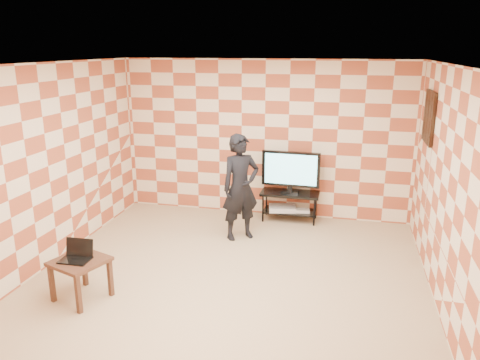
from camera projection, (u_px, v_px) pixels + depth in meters
name	position (u px, v px, depth m)	size (l,w,h in m)	color
floor	(230.00, 277.00, 6.09)	(5.00, 5.00, 0.00)	tan
wall_back	(265.00, 139.00, 8.06)	(5.00, 0.02, 2.70)	beige
wall_front	(144.00, 269.00, 3.37)	(5.00, 0.02, 2.70)	beige
wall_left	(48.00, 166.00, 6.25)	(0.02, 5.00, 2.70)	beige
wall_right	(448.00, 191.00, 5.18)	(0.02, 5.00, 2.70)	beige
ceiling	(228.00, 64.00, 5.34)	(5.00, 5.00, 0.02)	white
wall_art	(429.00, 117.00, 6.47)	(0.04, 0.72, 0.72)	black
tv_stand	(290.00, 200.00, 7.99)	(0.99, 0.44, 0.50)	black
tv	(291.00, 170.00, 7.84)	(0.98, 0.20, 0.71)	black
dvd_player	(282.00, 208.00, 8.04)	(0.46, 0.33, 0.08)	silver
game_console	(303.00, 211.00, 7.96)	(0.22, 0.16, 0.05)	silver
side_table	(80.00, 267.00, 5.47)	(0.71, 0.71, 0.50)	#361A12
laptop	(77.00, 255.00, 5.45)	(0.35, 0.28, 0.23)	black
person	(241.00, 187.00, 7.13)	(0.60, 0.39, 1.64)	black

